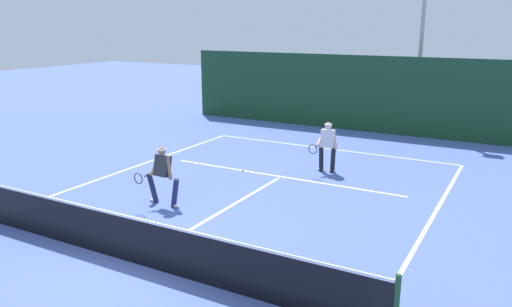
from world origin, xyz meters
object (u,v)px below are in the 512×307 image
Objects in this scene: player_near at (162,173)px; tennis_ball at (243,170)px; player_far at (327,145)px; light_pole at (424,9)px; tennis_ball_extra at (180,236)px.

player_near is 23.63× the size of tennis_ball.
player_near is 0.97× the size of player_far.
light_pole is (3.61, 13.06, 4.32)m from player_near.
tennis_ball is 0.01× the size of light_pole.
player_near is 2.36m from tennis_ball_extra.
player_far is 0.19× the size of light_pole.
player_far is at bearing -96.93° from light_pole.
tennis_ball is at bearing -109.58° from light_pole.
tennis_ball_extra is at bearing 77.57° from player_far.
player_far is 9.29m from light_pole.
player_near is at bearing 138.38° from tennis_ball_extra.
player_near is 0.18× the size of light_pole.
tennis_ball and tennis_ball_extra have the same top height.
tennis_ball is at bearing -89.64° from player_near.
player_near is at bearing -94.02° from tennis_ball.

